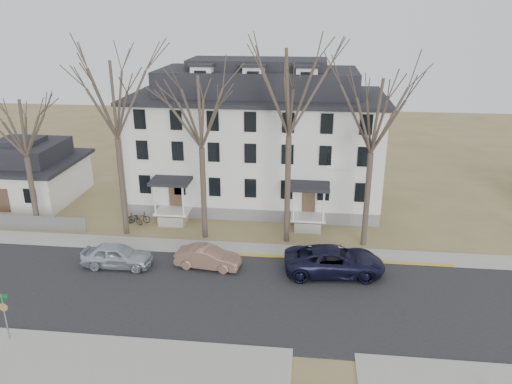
# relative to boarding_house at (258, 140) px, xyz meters

# --- Properties ---
(ground) EXTENTS (120.00, 120.00, 0.00)m
(ground) POSITION_rel_boarding_house_xyz_m (2.00, -17.95, -5.38)
(ground) COLOR olive
(ground) RESTS_ON ground
(main_road) EXTENTS (120.00, 10.00, 0.04)m
(main_road) POSITION_rel_boarding_house_xyz_m (2.00, -15.95, -5.38)
(main_road) COLOR #27272A
(main_road) RESTS_ON ground
(far_sidewalk) EXTENTS (120.00, 2.00, 0.08)m
(far_sidewalk) POSITION_rel_boarding_house_xyz_m (2.00, -9.95, -5.38)
(far_sidewalk) COLOR #A09F97
(far_sidewalk) RESTS_ON ground
(near_sidewalk_left) EXTENTS (20.00, 5.00, 0.08)m
(near_sidewalk_left) POSITION_rel_boarding_house_xyz_m (-6.00, -22.95, -5.38)
(near_sidewalk_left) COLOR #A09F97
(near_sidewalk_left) RESTS_ON ground
(yellow_curb) EXTENTS (14.00, 0.25, 0.06)m
(yellow_curb) POSITION_rel_boarding_house_xyz_m (7.00, -10.85, -5.38)
(yellow_curb) COLOR gold
(yellow_curb) RESTS_ON ground
(boarding_house) EXTENTS (20.80, 12.36, 12.05)m
(boarding_house) POSITION_rel_boarding_house_xyz_m (0.00, 0.00, 0.00)
(boarding_house) COLOR slate
(boarding_house) RESTS_ON ground
(small_house) EXTENTS (8.70, 8.70, 5.00)m
(small_house) POSITION_rel_boarding_house_xyz_m (-20.00, -1.96, -3.13)
(small_house) COLOR silver
(small_house) RESTS_ON ground
(fence) EXTENTS (14.00, 0.06, 1.20)m
(fence) POSITION_rel_boarding_house_xyz_m (-19.00, -8.45, -5.38)
(fence) COLOR gray
(fence) RESTS_ON ground
(tree_far_left) EXTENTS (8.40, 8.40, 13.72)m
(tree_far_left) POSITION_rel_boarding_house_xyz_m (-9.00, -8.15, 4.96)
(tree_far_left) COLOR #473B31
(tree_far_left) RESTS_ON ground
(tree_mid_left) EXTENTS (7.80, 7.80, 12.74)m
(tree_mid_left) POSITION_rel_boarding_house_xyz_m (-3.00, -8.15, 4.22)
(tree_mid_left) COLOR #473B31
(tree_mid_left) RESTS_ON ground
(tree_center) EXTENTS (9.00, 9.00, 14.70)m
(tree_center) POSITION_rel_boarding_house_xyz_m (3.00, -8.15, 5.71)
(tree_center) COLOR #473B31
(tree_center) RESTS_ON ground
(tree_mid_right) EXTENTS (7.80, 7.80, 12.74)m
(tree_mid_right) POSITION_rel_boarding_house_xyz_m (8.50, -8.15, 4.22)
(tree_mid_right) COLOR #473B31
(tree_mid_right) RESTS_ON ground
(tree_bungalow) EXTENTS (6.60, 6.60, 10.78)m
(tree_bungalow) POSITION_rel_boarding_house_xyz_m (-16.00, -8.15, 2.74)
(tree_bungalow) COLOR #473B31
(tree_bungalow) RESTS_ON ground
(car_silver) EXTENTS (4.57, 1.89, 1.55)m
(car_silver) POSITION_rel_boarding_house_xyz_m (-7.72, -13.24, -4.61)
(car_silver) COLOR #B2BCC7
(car_silver) RESTS_ON ground
(car_tan) EXTENTS (4.33, 1.90, 1.38)m
(car_tan) POSITION_rel_boarding_house_xyz_m (-1.84, -12.71, -4.69)
(car_tan) COLOR #886250
(car_tan) RESTS_ON ground
(car_navy) EXTENTS (6.52, 3.45, 1.75)m
(car_navy) POSITION_rel_boarding_house_xyz_m (6.24, -12.61, -4.51)
(car_navy) COLOR black
(car_navy) RESTS_ON ground
(bicycle_left) EXTENTS (1.85, 0.87, 0.94)m
(bicycle_left) POSITION_rel_boarding_house_xyz_m (-8.64, -6.37, -4.91)
(bicycle_left) COLOR black
(bicycle_left) RESTS_ON ground
(bicycle_right) EXTENTS (1.56, 0.85, 0.90)m
(bicycle_right) POSITION_rel_boarding_house_xyz_m (-8.89, -6.68, -4.93)
(bicycle_right) COLOR black
(bicycle_right) RESTS_ON ground
(street_sign) EXTENTS (0.76, 0.76, 2.68)m
(street_sign) POSITION_rel_boarding_house_xyz_m (-10.36, -21.25, -3.61)
(street_sign) COLOR gray
(street_sign) RESTS_ON ground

